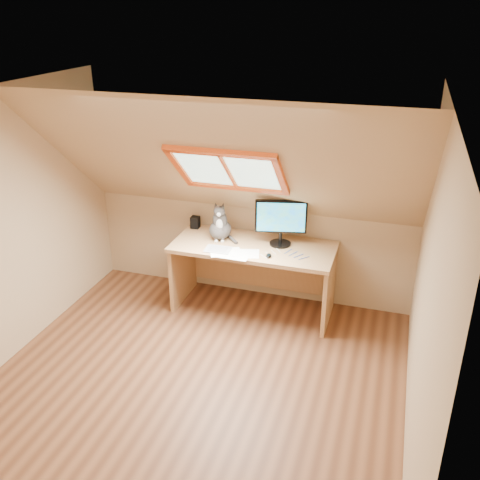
% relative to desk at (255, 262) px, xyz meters
% --- Properties ---
extents(ground, '(3.50, 3.50, 0.00)m').
position_rel_desk_xyz_m(ground, '(-0.15, -1.45, -0.52)').
color(ground, brown).
rests_on(ground, ground).
extents(room_shell, '(3.52, 3.52, 2.41)m').
position_rel_desk_xyz_m(room_shell, '(-0.15, -1.54, 0.91)').
color(room_shell, tan).
rests_on(room_shell, ground).
extents(desk, '(1.65, 0.72, 0.75)m').
position_rel_desk_xyz_m(desk, '(0.00, 0.00, 0.00)').
color(desk, tan).
rests_on(desk, ground).
extents(monitor, '(0.51, 0.22, 0.48)m').
position_rel_desk_xyz_m(monitor, '(0.25, 0.02, 0.50)').
color(monitor, black).
rests_on(monitor, desk).
extents(cat, '(0.28, 0.32, 0.42)m').
position_rel_desk_xyz_m(cat, '(-0.38, -0.02, 0.38)').
color(cat, '#47423F').
rests_on(cat, desk).
extents(desk_speaker, '(0.09, 0.09, 0.13)m').
position_rel_desk_xyz_m(desk_speaker, '(-0.73, 0.18, 0.29)').
color(desk_speaker, black).
rests_on(desk_speaker, desk).
extents(graphics_tablet, '(0.27, 0.20, 0.01)m').
position_rel_desk_xyz_m(graphics_tablet, '(-0.31, -0.29, 0.23)').
color(graphics_tablet, '#B2B2B7').
rests_on(graphics_tablet, desk).
extents(mouse, '(0.06, 0.10, 0.03)m').
position_rel_desk_xyz_m(mouse, '(0.21, -0.29, 0.24)').
color(mouse, black).
rests_on(mouse, desk).
extents(papers, '(0.35, 0.30, 0.01)m').
position_rel_desk_xyz_m(papers, '(-0.12, -0.33, 0.23)').
color(papers, white).
rests_on(papers, desk).
extents(cables, '(0.51, 0.26, 0.01)m').
position_rel_desk_xyz_m(cables, '(0.36, -0.19, 0.23)').
color(cables, silver).
rests_on(cables, desk).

